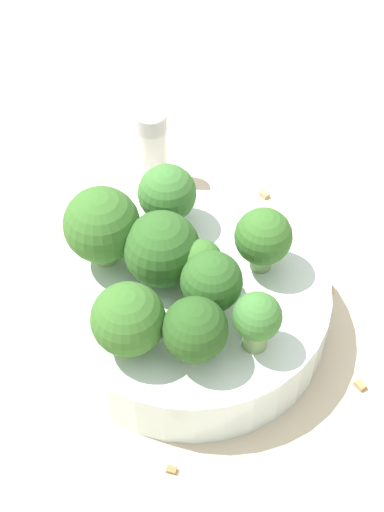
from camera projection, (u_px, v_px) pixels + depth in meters
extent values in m
plane|color=beige|center=(192.00, 323.00, 0.59)|extent=(3.00, 3.00, 0.00)
cylinder|color=silver|center=(192.00, 305.00, 0.58)|extent=(0.22, 0.22, 0.05)
cylinder|color=#7A9E5B|center=(261.00, 255.00, 0.56)|extent=(0.02, 0.02, 0.03)
sphere|color=#386B28|center=(263.00, 237.00, 0.55)|extent=(0.05, 0.05, 0.05)
cylinder|color=#8EB770|center=(161.00, 269.00, 0.55)|extent=(0.03, 0.03, 0.02)
sphere|color=#2D5B23|center=(161.00, 251.00, 0.54)|extent=(0.06, 0.06, 0.06)
cylinder|color=#7A9E5B|center=(130.00, 337.00, 0.51)|extent=(0.02, 0.02, 0.02)
sphere|color=#386B28|center=(128.00, 319.00, 0.50)|extent=(0.05, 0.05, 0.05)
cylinder|color=#8EB770|center=(211.00, 299.00, 0.53)|extent=(0.02, 0.02, 0.03)
sphere|color=#2D5B23|center=(212.00, 281.00, 0.52)|extent=(0.05, 0.05, 0.05)
cylinder|color=#8EB770|center=(104.00, 248.00, 0.56)|extent=(0.02, 0.02, 0.03)
sphere|color=#386B28|center=(101.00, 226.00, 0.54)|extent=(0.06, 0.06, 0.06)
cylinder|color=#7A9E5B|center=(255.00, 333.00, 0.51)|extent=(0.02, 0.02, 0.03)
sphere|color=#3D7533|center=(257.00, 316.00, 0.50)|extent=(0.04, 0.04, 0.04)
cylinder|color=#8EB770|center=(168.00, 212.00, 0.59)|extent=(0.01, 0.01, 0.03)
sphere|color=#3D7533|center=(167.00, 193.00, 0.58)|extent=(0.05, 0.05, 0.05)
cylinder|color=#8EB770|center=(195.00, 346.00, 0.51)|extent=(0.02, 0.02, 0.02)
sphere|color=#28511E|center=(195.00, 329.00, 0.49)|extent=(0.05, 0.05, 0.05)
cylinder|color=#7A9E5B|center=(203.00, 273.00, 0.55)|extent=(0.02, 0.02, 0.03)
sphere|color=#386B28|center=(204.00, 256.00, 0.53)|extent=(0.03, 0.03, 0.03)
cylinder|color=silver|center=(153.00, 155.00, 0.69)|extent=(0.03, 0.03, 0.06)
cylinder|color=#B7B7BC|center=(151.00, 122.00, 0.66)|extent=(0.03, 0.03, 0.02)
cube|color=olive|center=(171.00, 469.00, 0.51)|extent=(0.01, 0.01, 0.01)
cube|color=#AD7F4C|center=(361.00, 384.00, 0.55)|extent=(0.01, 0.01, 0.01)
cube|color=tan|center=(264.00, 193.00, 0.69)|extent=(0.01, 0.01, 0.01)
cube|color=#AD7F4C|center=(328.00, 289.00, 0.61)|extent=(0.01, 0.01, 0.01)
cube|color=olive|center=(85.00, 247.00, 0.65)|extent=(0.01, 0.01, 0.01)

